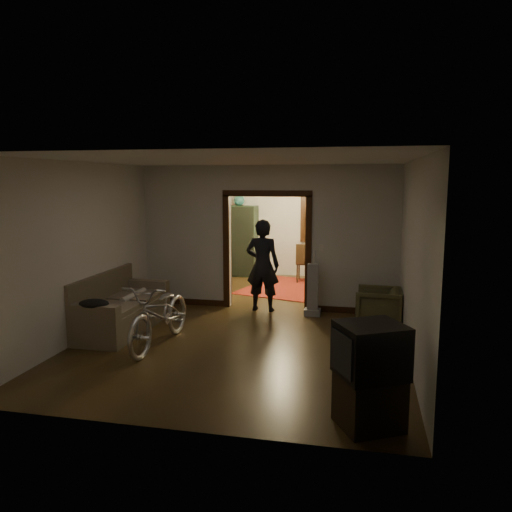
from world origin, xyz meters
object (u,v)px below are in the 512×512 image
(bicycle, at_px, (161,314))
(armchair, at_px, (378,308))
(desk, at_px, (338,268))
(person, at_px, (263,265))
(sofa, at_px, (120,302))
(locker, at_px, (239,241))

(bicycle, distance_m, armchair, 3.68)
(armchair, bearing_deg, desk, -164.08)
(desk, bearing_deg, person, -127.15)
(bicycle, xyz_separation_m, desk, (2.37, 5.63, -0.17))
(bicycle, xyz_separation_m, person, (1.10, 2.37, 0.39))
(sofa, bearing_deg, bicycle, -32.15)
(desk, bearing_deg, sofa, -139.83)
(bicycle, distance_m, desk, 6.11)
(sofa, height_order, armchair, sofa)
(armchair, height_order, person, person)
(sofa, xyz_separation_m, desk, (3.37, 5.00, -0.15))
(bicycle, xyz_separation_m, locker, (-0.21, 5.80, 0.42))
(sofa, height_order, locker, locker)
(armchair, distance_m, desk, 4.06)
(bicycle, relative_size, armchair, 2.51)
(person, distance_m, locker, 3.67)
(armchair, relative_size, locker, 0.41)
(locker, bearing_deg, sofa, -96.80)
(armchair, relative_size, person, 0.43)
(person, height_order, locker, locker)
(bicycle, bearing_deg, desk, 69.62)
(sofa, relative_size, desk, 2.35)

